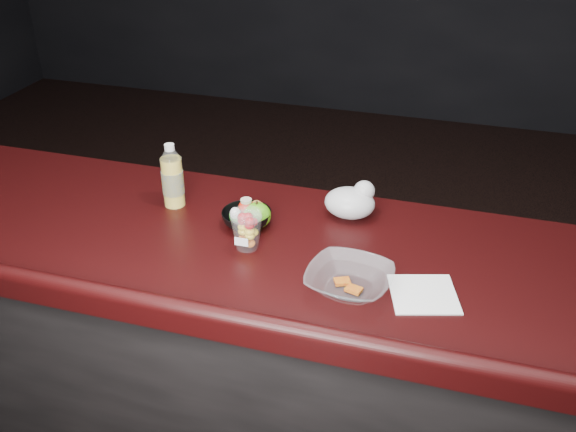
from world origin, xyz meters
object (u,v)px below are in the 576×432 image
object	(u,v)px
fruit_cup	(247,227)
snack_bowl	(246,217)
takeout_bowl	(349,280)
lemonade_bottle	(173,180)
green_apple	(257,215)

from	to	relation	value
fruit_cup	snack_bowl	distance (m)	0.12
snack_bowl	takeout_bowl	bearing A→B (deg)	-31.95
lemonade_bottle	snack_bowl	distance (m)	0.26
snack_bowl	takeout_bowl	xyz separation A→B (m)	(0.35, -0.22, -0.00)
fruit_cup	lemonade_bottle	bearing A→B (deg)	151.04
fruit_cup	green_apple	size ratio (longest dim) A/B	1.48
fruit_cup	takeout_bowl	xyz separation A→B (m)	(0.31, -0.11, -0.04)
fruit_cup	snack_bowl	world-z (taller)	fruit_cup
lemonade_bottle	green_apple	world-z (taller)	lemonade_bottle
green_apple	snack_bowl	distance (m)	0.04
lemonade_bottle	snack_bowl	size ratio (longest dim) A/B	1.23
green_apple	snack_bowl	world-z (taller)	green_apple
lemonade_bottle	fruit_cup	bearing A→B (deg)	-28.96
fruit_cup	green_apple	xyz separation A→B (m)	(-0.01, 0.11, -0.03)
fruit_cup	green_apple	distance (m)	0.11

